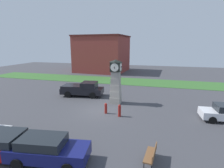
% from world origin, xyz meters
% --- Properties ---
extents(ground_plane, '(83.09, 83.09, 0.00)m').
position_xyz_m(ground_plane, '(0.00, 0.00, 0.00)').
color(ground_plane, '#424247').
extents(clock_tower, '(1.42, 1.36, 4.96)m').
position_xyz_m(clock_tower, '(0.84, 2.90, 2.43)').
color(clock_tower, '#9A958B').
rests_on(clock_tower, ground_plane).
extents(bollard_near_tower, '(0.28, 0.28, 1.16)m').
position_xyz_m(bollard_near_tower, '(2.15, -0.78, 0.59)').
color(bollard_near_tower, maroon).
rests_on(bollard_near_tower, ground_plane).
extents(bollard_mid_row, '(0.25, 0.25, 1.05)m').
position_xyz_m(bollard_mid_row, '(0.71, -0.43, 0.53)').
color(bollard_mid_row, maroon).
rests_on(bollard_mid_row, ground_plane).
extents(car_near_tower, '(4.62, 2.60, 1.47)m').
position_xyz_m(car_near_tower, '(-3.02, -8.39, 0.76)').
color(car_near_tower, '#A51111').
rests_on(car_near_tower, ground_plane).
extents(car_by_building, '(4.74, 2.39, 1.51)m').
position_xyz_m(car_by_building, '(-0.32, -8.16, 0.78)').
color(car_by_building, navy).
rests_on(car_by_building, ground_plane).
extents(pickup_truck, '(5.60, 2.85, 1.85)m').
position_xyz_m(pickup_truck, '(-4.02, 4.51, 0.93)').
color(pickup_truck, black).
rests_on(pickup_truck, ground_plane).
extents(bench, '(0.70, 1.65, 0.90)m').
position_xyz_m(bench, '(5.38, -6.68, 0.52)').
color(bench, brown).
rests_on(bench, ground_plane).
extents(warehouse_blue_far, '(12.40, 11.81, 8.75)m').
position_xyz_m(warehouse_blue_far, '(-8.55, 26.25, 4.38)').
color(warehouse_blue_far, maroon).
rests_on(warehouse_blue_far, ground_plane).
extents(grass_verge_far, '(49.86, 6.40, 0.04)m').
position_xyz_m(grass_verge_far, '(-3.70, 15.23, 0.02)').
color(grass_verge_far, '#386B2D').
rests_on(grass_verge_far, ground_plane).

